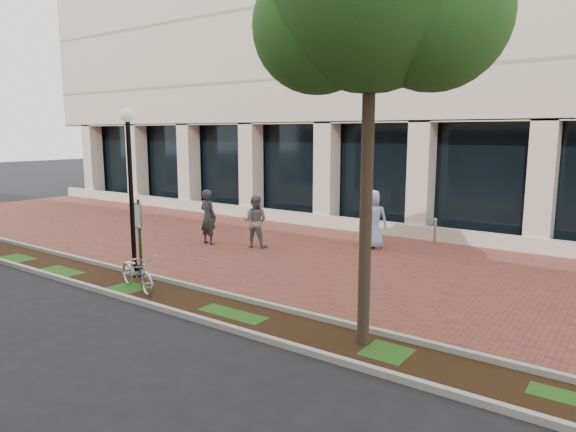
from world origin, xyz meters
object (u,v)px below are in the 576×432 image
Objects in this scene: pedestrian_left at (208,217)px; bollard at (435,231)px; parking_sign at (139,232)px; locked_bicycle at (137,272)px; pedestrian_right at (373,219)px; street_tree at (375,0)px; lamppost at (131,183)px; pedestrian_mid at (255,221)px.

pedestrian_left is 7.79m from bollard.
parking_sign is 0.98m from locked_bicycle.
pedestrian_right is (2.61, 7.35, -0.45)m from parking_sign.
bollard is at bearing -160.12° from pedestrian_right.
street_tree reaches higher than pedestrian_left.
street_tree is at bearing 156.25° from pedestrian_left.
pedestrian_right reaches higher than locked_bicycle.
lamppost is at bearing 162.43° from parking_sign.
pedestrian_mid is (-0.66, 5.23, -0.55)m from parking_sign.
street_tree is (6.04, 0.21, 4.53)m from parking_sign.
street_tree is 4.51× the size of locked_bicycle.
pedestrian_left is 1.70m from pedestrian_mid.
parking_sign reaches higher than locked_bicycle.
parking_sign is at bearing 40.58° from pedestrian_right.
locked_bicycle is at bearing 74.97° from pedestrian_mid.
street_tree reaches higher than locked_bicycle.
pedestrian_right reaches higher than bollard.
street_tree is at bearing -77.80° from bollard.
pedestrian_right is at bearing 83.57° from parking_sign.
street_tree is at bearing 121.00° from pedestrian_mid.
pedestrian_left is (-2.27, 4.79, 0.49)m from locked_bicycle.
lamppost is 7.81m from pedestrian_right.
pedestrian_mid is (-0.66, 5.35, 0.42)m from locked_bicycle.
street_tree is 4.17× the size of pedestrian_left.
parking_sign is 2.37× the size of bollard.
pedestrian_right is at bearing -130.27° from bollard.
locked_bicycle is 10.11m from bollard.
pedestrian_right is (3.65, 6.73, -1.52)m from lamppost.
bollard is at bearing -8.89° from locked_bicycle.
pedestrian_mid is 3.89m from pedestrian_right.
lamppost is at bearing 63.16° from pedestrian_mid.
parking_sign is 5.30m from pedestrian_mid.
lamppost reaches higher than pedestrian_mid.
pedestrian_mid is at bearing 143.11° from street_tree.
lamppost is 4.72× the size of bollard.
lamppost is 4.91m from pedestrian_mid.
parking_sign reaches higher than pedestrian_left.
parking_sign is 0.28× the size of street_tree.
bollard is (6.37, 4.45, -0.47)m from pedestrian_left.
street_tree is 8.45× the size of bollard.
pedestrian_mid is (0.38, 4.62, -1.61)m from lamppost.
pedestrian_left is at bearing -145.08° from bollard.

